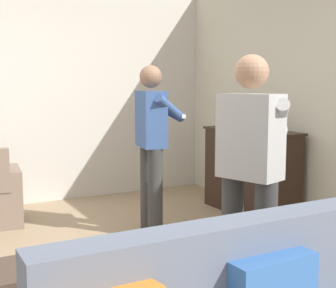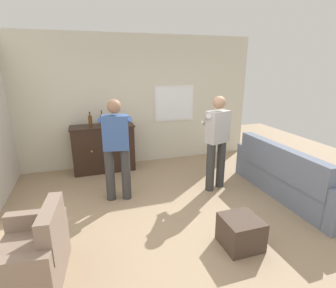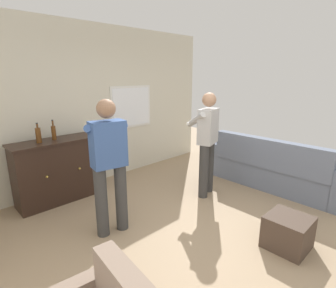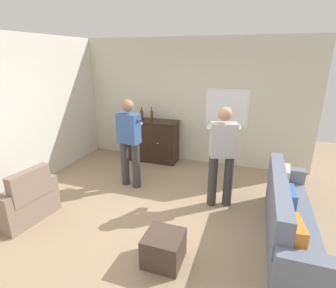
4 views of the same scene
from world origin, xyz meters
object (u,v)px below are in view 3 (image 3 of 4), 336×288
at_px(bottle_liquor_amber, 54,132).
at_px(person_standing_right, 207,140).
at_px(sideboard_cabinet, 58,170).
at_px(ottoman, 288,232).
at_px(couch, 271,169).
at_px(person_standing_left, 109,161).
at_px(bottle_wine_green, 38,135).

xyz_separation_m(bottle_liquor_amber, person_standing_right, (1.83, -1.50, -0.16)).
height_order(sideboard_cabinet, ottoman, sideboard_cabinet).
distance_m(couch, ottoman, 1.70).
bearing_deg(bottle_liquor_amber, person_standing_left, -85.46).
xyz_separation_m(bottle_liquor_amber, person_standing_left, (0.11, -1.36, -0.16)).
distance_m(couch, person_standing_left, 2.88).
xyz_separation_m(bottle_wine_green, ottoman, (1.61, -3.01, -0.91)).
relative_size(bottle_wine_green, bottle_liquor_amber, 0.96).
bearing_deg(sideboard_cabinet, bottle_liquor_amber, 64.79).
distance_m(couch, sideboard_cabinet, 3.54).
relative_size(bottle_wine_green, ottoman, 0.65).
relative_size(couch, ottoman, 5.05).
relative_size(bottle_liquor_amber, ottoman, 0.67).
bearing_deg(ottoman, person_standing_right, 73.87).
xyz_separation_m(person_standing_left, person_standing_right, (1.72, -0.14, 0.00)).
height_order(sideboard_cabinet, bottle_wine_green, bottle_wine_green).
bearing_deg(sideboard_cabinet, ottoman, -65.26).
xyz_separation_m(couch, ottoman, (-1.44, -0.89, -0.16)).
bearing_deg(bottle_liquor_amber, ottoman, -65.62).
height_order(ottoman, person_standing_left, person_standing_left).
bearing_deg(couch, sideboard_cabinet, 143.06).
relative_size(couch, person_standing_right, 1.37).
bearing_deg(couch, ottoman, -148.14).
xyz_separation_m(couch, sideboard_cabinet, (-2.83, 2.13, 0.14)).
distance_m(bottle_liquor_amber, person_standing_right, 2.37).
bearing_deg(person_standing_right, bottle_liquor_amber, 140.61).
bearing_deg(person_standing_left, person_standing_right, -4.75).
xyz_separation_m(ottoman, person_standing_right, (0.45, 1.54, 0.75)).
bearing_deg(sideboard_cabinet, bottle_wine_green, -176.53).
relative_size(sideboard_cabinet, bottle_wine_green, 4.35).
height_order(sideboard_cabinet, person_standing_right, person_standing_right).
bearing_deg(bottle_wine_green, person_standing_right, -35.36).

